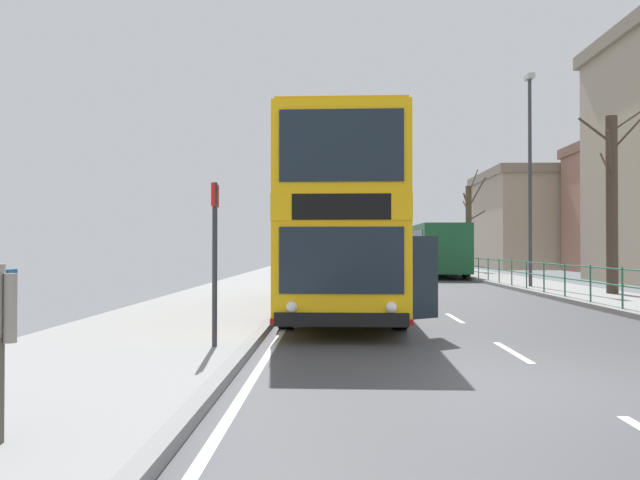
{
  "coord_description": "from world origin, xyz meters",
  "views": [
    {
      "loc": [
        -2.89,
        -7.43,
        1.7
      ],
      "look_at": [
        -3.26,
        7.89,
        1.89
      ],
      "focal_mm": 34.37,
      "sensor_mm": 36.0,
      "label": 1
    }
  ],
  "objects_px": {
    "bare_tree_far_01": "(612,201)",
    "background_building_01": "(546,220)",
    "bus_stop_sign_near": "(215,245)",
    "background_bus_far_lane": "(434,249)",
    "bare_tree_far_00": "(469,226)",
    "double_decker_bus_main": "(344,225)",
    "street_lamp_far_side": "(530,165)"
  },
  "relations": [
    {
      "from": "bare_tree_far_01",
      "to": "background_building_01",
      "type": "height_order",
      "value": "background_building_01"
    },
    {
      "from": "bus_stop_sign_near",
      "to": "background_building_01",
      "type": "height_order",
      "value": "background_building_01"
    },
    {
      "from": "background_bus_far_lane",
      "to": "bare_tree_far_01",
      "type": "xyz_separation_m",
      "value": [
        3.56,
        -15.53,
        1.65
      ]
    },
    {
      "from": "bare_tree_far_00",
      "to": "background_bus_far_lane",
      "type": "bearing_deg",
      "value": -123.28
    },
    {
      "from": "bus_stop_sign_near",
      "to": "bare_tree_far_00",
      "type": "height_order",
      "value": "bare_tree_far_00"
    },
    {
      "from": "bus_stop_sign_near",
      "to": "bare_tree_far_01",
      "type": "relative_size",
      "value": 0.4
    },
    {
      "from": "double_decker_bus_main",
      "to": "background_building_01",
      "type": "bearing_deg",
      "value": 63.96
    },
    {
      "from": "bus_stop_sign_near",
      "to": "street_lamp_far_side",
      "type": "relative_size",
      "value": 0.3
    },
    {
      "from": "street_lamp_far_side",
      "to": "background_building_01",
      "type": "xyz_separation_m",
      "value": [
        9.99,
        27.19,
        -0.98
      ]
    },
    {
      "from": "street_lamp_far_side",
      "to": "bare_tree_far_00",
      "type": "height_order",
      "value": "street_lamp_far_side"
    },
    {
      "from": "bus_stop_sign_near",
      "to": "street_lamp_far_side",
      "type": "xyz_separation_m",
      "value": [
        9.8,
        15.27,
        3.32
      ]
    },
    {
      "from": "street_lamp_far_side",
      "to": "bare_tree_far_01",
      "type": "height_order",
      "value": "street_lamp_far_side"
    },
    {
      "from": "background_bus_far_lane",
      "to": "street_lamp_far_side",
      "type": "xyz_separation_m",
      "value": [
        2.0,
        -11.72,
        3.41
      ]
    },
    {
      "from": "background_bus_far_lane",
      "to": "bare_tree_far_01",
      "type": "relative_size",
      "value": 1.57
    },
    {
      "from": "bus_stop_sign_near",
      "to": "double_decker_bus_main",
      "type": "bearing_deg",
      "value": 71.38
    },
    {
      "from": "background_bus_far_lane",
      "to": "street_lamp_far_side",
      "type": "relative_size",
      "value": 1.17
    },
    {
      "from": "bare_tree_far_01",
      "to": "background_building_01",
      "type": "distance_m",
      "value": 32.14
    },
    {
      "from": "background_bus_far_lane",
      "to": "bus_stop_sign_near",
      "type": "height_order",
      "value": "background_bus_far_lane"
    },
    {
      "from": "bus_stop_sign_near",
      "to": "bare_tree_far_00",
      "type": "bearing_deg",
      "value": 71.0
    },
    {
      "from": "double_decker_bus_main",
      "to": "background_bus_far_lane",
      "type": "xyz_separation_m",
      "value": [
        5.67,
        20.66,
        -0.65
      ]
    },
    {
      "from": "bus_stop_sign_near",
      "to": "background_building_01",
      "type": "bearing_deg",
      "value": 65.01
    },
    {
      "from": "background_building_01",
      "to": "bare_tree_far_00",
      "type": "bearing_deg",
      "value": -129.63
    },
    {
      "from": "background_bus_far_lane",
      "to": "bus_stop_sign_near",
      "type": "relative_size",
      "value": 3.89
    },
    {
      "from": "bus_stop_sign_near",
      "to": "background_bus_far_lane",
      "type": "bearing_deg",
      "value": 73.89
    },
    {
      "from": "bare_tree_far_00",
      "to": "background_building_01",
      "type": "distance_m",
      "value": 13.89
    },
    {
      "from": "background_bus_far_lane",
      "to": "bus_stop_sign_near",
      "type": "xyz_separation_m",
      "value": [
        -7.8,
        -26.99,
        0.09
      ]
    },
    {
      "from": "double_decker_bus_main",
      "to": "street_lamp_far_side",
      "type": "bearing_deg",
      "value": 49.38
    },
    {
      "from": "bus_stop_sign_near",
      "to": "street_lamp_far_side",
      "type": "distance_m",
      "value": 18.44
    },
    {
      "from": "street_lamp_far_side",
      "to": "background_building_01",
      "type": "relative_size",
      "value": 0.74
    },
    {
      "from": "street_lamp_far_side",
      "to": "background_building_01",
      "type": "height_order",
      "value": "street_lamp_far_side"
    },
    {
      "from": "bus_stop_sign_near",
      "to": "background_building_01",
      "type": "distance_m",
      "value": 46.9
    },
    {
      "from": "bare_tree_far_01",
      "to": "background_building_01",
      "type": "bearing_deg",
      "value": 74.79
    }
  ]
}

